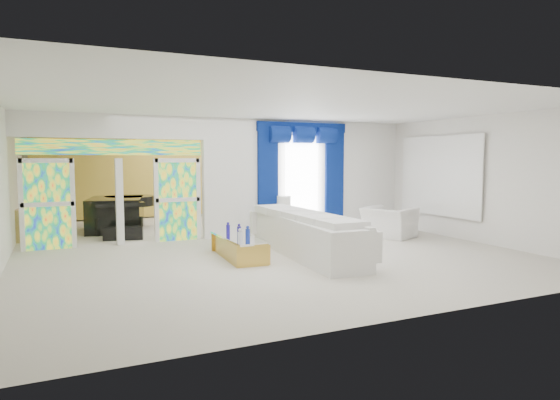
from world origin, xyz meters
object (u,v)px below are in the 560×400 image
armchair (389,222)px  coffee_table (239,247)px  console_table (294,226)px  white_sofa (305,236)px  grand_piano (116,214)px

armchair → coffee_table: bearing=76.6°
console_table → armchair: (1.93, -1.51, 0.16)m
coffee_table → armchair: bearing=10.5°
white_sofa → coffee_table: white_sofa is taller
white_sofa → grand_piano: grand_piano is taller
coffee_table → grand_piano: bearing=110.7°
coffee_table → console_table: size_ratio=1.43×
console_table → armchair: 2.46m
white_sofa → grand_piano: bearing=125.2°
white_sofa → coffee_table: size_ratio=2.19×
coffee_table → console_table: (2.38, 2.31, 0.01)m
white_sofa → console_table: bearing=71.9°
grand_piano → console_table: bearing=-18.7°
armchair → grand_piano: 7.38m
grand_piano → coffee_table: bearing=-56.8°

